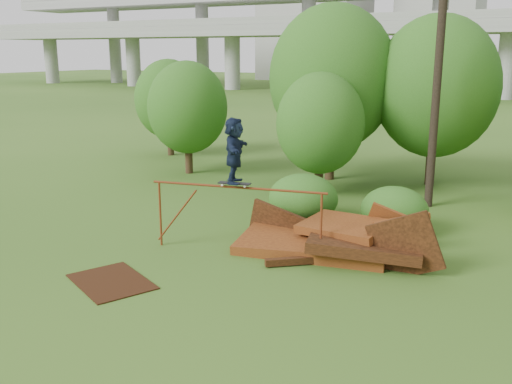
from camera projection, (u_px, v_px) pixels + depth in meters
The scene contains 15 objects.
ground at pixel (246, 277), 13.76m from camera, with size 240.00×240.00×0.00m, color #2D5116.
scrap_pile at pixel (331, 241), 15.43m from camera, with size 5.92×3.52×2.00m.
grind_rail at pixel (237, 201), 15.08m from camera, with size 4.73×1.04×1.86m.
skateboard at pixel (235, 183), 14.99m from camera, with size 0.90×0.41×0.09m.
skater at pixel (234, 150), 14.78m from camera, with size 1.60×0.51×1.72m, color #141F36.
flat_plate at pixel (111, 282), 13.47m from camera, with size 2.09×1.49×0.03m, color black.
tree_0 at pixel (187, 108), 24.89m from camera, with size 3.51×3.51×4.94m.
tree_1 at pixel (332, 78), 23.37m from camera, with size 5.20×5.20×7.24m.
tree_2 at pixel (320, 123), 21.03m from camera, with size 3.27×3.27×4.61m.
tree_3 at pixel (436, 87), 22.47m from camera, with size 4.88×4.88×6.77m.
tree_6 at pixel (169, 99), 29.33m from camera, with size 3.55×3.55×4.96m.
shrub_left at pixel (303, 198), 18.10m from camera, with size 2.24×2.07×1.55m, color #244F15.
shrub_right at pixel (394, 210), 16.99m from camera, with size 2.01×1.84×1.42m, color #244F15.
utility_pole at pixel (439, 64), 18.94m from camera, with size 1.40×0.28×9.65m.
building_right at pixel (442, 3), 104.88m from camera, with size 14.00×14.00×28.00m, color #9E9E99.
Camera 1 is at (6.34, -11.19, 5.31)m, focal length 40.00 mm.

